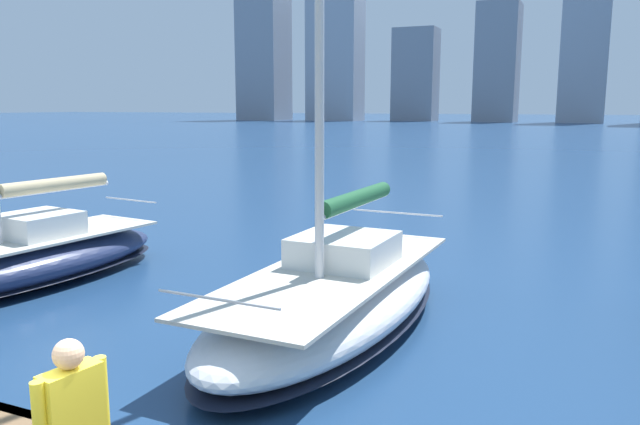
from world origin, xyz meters
The scene contains 3 objects.
city_skyline centered at (7.23, -157.09, 17.89)m, with size 176.37×18.91×42.68m.
sailboat_forest centered at (0.19, -6.85, 0.67)m, with size 3.16×8.17×11.80m.
sailboat_tan centered at (7.96, -6.70, 0.64)m, with size 3.49×7.65×11.01m.
Camera 1 is at (-4.07, 3.47, 4.14)m, focal length 35.00 mm.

